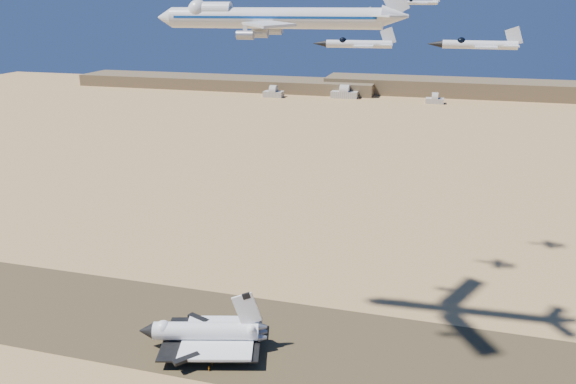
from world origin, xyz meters
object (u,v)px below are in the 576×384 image
(shuttle, at_px, (205,333))
(chase_jet_d, at_px, (419,2))
(crew_a, at_px, (225,356))
(crew_b, at_px, (209,368))
(chase_jet_a, at_px, (357,44))
(chase_jet_b, at_px, (478,44))
(chase_jet_c, at_px, (351,17))
(carrier_747, at_px, (266,18))
(crew_c, at_px, (212,363))

(shuttle, bearing_deg, chase_jet_d, 42.47)
(crew_a, xyz_separation_m, crew_b, (-2.22, -6.87, -0.11))
(chase_jet_a, relative_size, chase_jet_d, 0.92)
(chase_jet_b, relative_size, chase_jet_d, 0.90)
(crew_a, height_order, chase_jet_a, chase_jet_a)
(shuttle, distance_m, chase_jet_d, 140.31)
(crew_a, height_order, chase_jet_c, chase_jet_c)
(chase_jet_b, height_order, chase_jet_d, chase_jet_d)
(crew_a, distance_m, chase_jet_c, 118.98)
(shuttle, bearing_deg, crew_a, -40.83)
(chase_jet_c, bearing_deg, shuttle, -112.56)
(chase_jet_a, bearing_deg, carrier_747, 119.64)
(crew_b, bearing_deg, chase_jet_a, -165.66)
(shuttle, xyz_separation_m, chase_jet_d, (53.98, 84.37, 98.26))
(crew_b, bearing_deg, shuttle, -19.03)
(carrier_747, xyz_separation_m, crew_a, (-8.62, -19.25, -98.59))
(shuttle, distance_m, chase_jet_c, 115.40)
(carrier_747, xyz_separation_m, chase_jet_a, (33.23, -50.43, -3.00))
(chase_jet_a, relative_size, chase_jet_b, 1.03)
(crew_c, bearing_deg, chase_jet_b, -153.99)
(carrier_747, xyz_separation_m, crew_b, (-10.84, -26.12, -98.70))
(chase_jet_a, distance_m, chase_jet_d, 119.64)
(chase_jet_b, height_order, chase_jet_c, chase_jet_c)
(carrier_747, height_order, crew_a, carrier_747)
(chase_jet_d, bearing_deg, crew_a, -120.86)
(chase_jet_c, distance_m, chase_jet_d, 33.35)
(carrier_747, distance_m, chase_jet_c, 46.49)
(chase_jet_d, bearing_deg, crew_b, -120.21)
(chase_jet_a, bearing_deg, shuttle, 141.11)
(crew_a, bearing_deg, chase_jet_d, -51.11)
(crew_c, bearing_deg, chase_jet_d, -64.40)
(shuttle, relative_size, crew_b, 24.86)
(crew_b, xyz_separation_m, chase_jet_d, (48.36, 95.05, 102.71))
(shuttle, bearing_deg, chase_jet_c, 45.85)
(chase_jet_a, bearing_deg, chase_jet_c, 96.36)
(crew_a, xyz_separation_m, chase_jet_d, (46.13, 88.18, 102.60))
(crew_a, xyz_separation_m, crew_c, (-2.36, -4.25, -0.14))
(shuttle, xyz_separation_m, chase_jet_c, (32.96, 58.90, 93.60))
(carrier_747, distance_m, chase_jet_a, 60.47)
(crew_a, distance_m, crew_b, 7.22)
(chase_jet_b, bearing_deg, chase_jet_a, 164.06)
(carrier_747, height_order, crew_c, carrier_747)
(crew_b, bearing_deg, chase_jet_c, -68.23)
(crew_a, height_order, crew_c, crew_a)
(crew_c, bearing_deg, crew_b, 146.35)
(crew_a, bearing_deg, chase_jet_b, -144.58)
(carrier_747, relative_size, crew_c, 45.43)
(crew_b, distance_m, chase_jet_d, 148.06)
(shuttle, bearing_deg, chase_jet_b, -45.46)
(crew_b, distance_m, chase_jet_a, 108.13)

